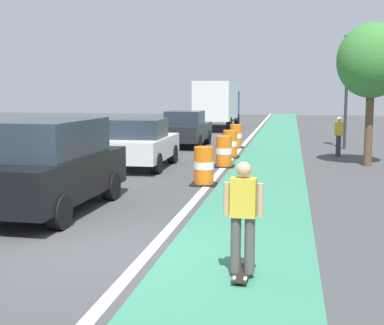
{
  "coord_description": "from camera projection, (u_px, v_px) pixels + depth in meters",
  "views": [
    {
      "loc": [
        3.18,
        -8.3,
        2.69
      ],
      "look_at": [
        1.05,
        3.06,
        1.1
      ],
      "focal_mm": 49.65,
      "sensor_mm": 36.0,
      "label": 1
    }
  ],
  "objects": [
    {
      "name": "ground_plane",
      "position": [
        98.0,
        249.0,
        9.03
      ],
      "size": [
        100.0,
        100.0,
        0.0
      ],
      "primitive_type": "plane",
      "color": "#424244"
    },
    {
      "name": "bike_lane_strip",
      "position": [
        270.0,
        161.0,
        20.28
      ],
      "size": [
        2.5,
        80.0,
        0.01
      ],
      "primitive_type": "cube",
      "color": "#387F60",
      "rests_on": "ground"
    },
    {
      "name": "lane_divider_stripe",
      "position": [
        231.0,
        160.0,
        20.55
      ],
      "size": [
        0.2,
        80.0,
        0.01
      ],
      "primitive_type": "cube",
      "color": "silver",
      "rests_on": "ground"
    },
    {
      "name": "skateboarder_on_lane",
      "position": [
        243.0,
        216.0,
        7.52
      ],
      "size": [
        0.57,
        0.81,
        1.69
      ],
      "color": "black",
      "rests_on": "ground"
    },
    {
      "name": "parked_suv_nearest",
      "position": [
        52.0,
        165.0,
        11.7
      ],
      "size": [
        2.0,
        4.64,
        2.04
      ],
      "color": "black",
      "rests_on": "ground"
    },
    {
      "name": "parked_sedan_second",
      "position": [
        141.0,
        144.0,
        18.31
      ],
      "size": [
        1.96,
        4.12,
        1.7
      ],
      "color": "silver",
      "rests_on": "ground"
    },
    {
      "name": "parked_sedan_third",
      "position": [
        186.0,
        129.0,
        25.17
      ],
      "size": [
        1.96,
        4.12,
        1.7
      ],
      "color": "black",
      "rests_on": "ground"
    },
    {
      "name": "traffic_barrel_front",
      "position": [
        204.0,
        166.0,
        15.03
      ],
      "size": [
        0.73,
        0.73,
        1.09
      ],
      "color": "orange",
      "rests_on": "ground"
    },
    {
      "name": "traffic_barrel_mid",
      "position": [
        224.0,
        152.0,
        18.56
      ],
      "size": [
        0.73,
        0.73,
        1.09
      ],
      "color": "orange",
      "rests_on": "ground"
    },
    {
      "name": "traffic_barrel_back",
      "position": [
        230.0,
        144.0,
        21.16
      ],
      "size": [
        0.73,
        0.73,
        1.09
      ],
      "color": "orange",
      "rests_on": "ground"
    },
    {
      "name": "traffic_barrel_far",
      "position": [
        236.0,
        136.0,
        24.7
      ],
      "size": [
        0.73,
        0.73,
        1.09
      ],
      "color": "orange",
      "rests_on": "ground"
    },
    {
      "name": "delivery_truck_down_block",
      "position": [
        218.0,
        102.0,
        36.12
      ],
      "size": [
        2.39,
        7.61,
        3.23
      ],
      "color": "silver",
      "rests_on": "ground"
    },
    {
      "name": "traffic_light_corner",
      "position": [
        347.0,
        72.0,
        23.88
      ],
      "size": [
        0.41,
        0.32,
        5.1
      ],
      "color": "#2D2D2D",
      "rests_on": "ground"
    },
    {
      "name": "pedestrian_crossing",
      "position": [
        339.0,
        135.0,
        21.42
      ],
      "size": [
        0.34,
        0.2,
        1.61
      ],
      "color": "#33333D",
      "rests_on": "ground"
    },
    {
      "name": "street_tree_sidewalk",
      "position": [
        372.0,
        61.0,
        18.39
      ],
      "size": [
        2.4,
        2.4,
        5.0
      ],
      "color": "brown",
      "rests_on": "ground"
    }
  ]
}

